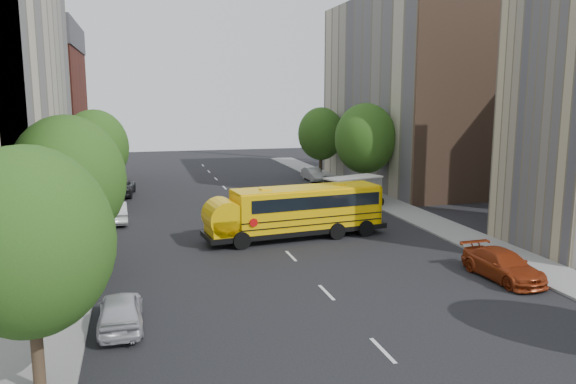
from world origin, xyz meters
name	(u,v)px	position (x,y,z in m)	size (l,w,h in m)	color
ground	(282,247)	(0.00, 0.00, 0.00)	(120.00, 120.00, 0.00)	black
sidewalk_left	(81,238)	(-11.50, 5.00, 0.06)	(3.00, 80.00, 0.12)	slate
sidewalk_right	(419,217)	(11.50, 5.00, 0.06)	(3.00, 80.00, 0.12)	slate
lane_markings	(249,213)	(0.00, 10.00, 0.01)	(0.15, 64.00, 0.01)	silver
building_left_redbrick	(27,119)	(-18.00, 28.00, 6.50)	(10.00, 15.00, 13.00)	maroon
building_right_far	(409,93)	(18.00, 20.00, 9.00)	(10.00, 22.00, 18.00)	#B3A98B
building_right_sidewall	(473,92)	(18.00, 9.00, 9.00)	(10.10, 0.30, 18.00)	brown
street_tree_0	(29,242)	(-11.00, -14.00, 4.64)	(4.80, 4.80, 7.41)	#38281C
street_tree_1	(68,180)	(-11.00, -4.00, 4.95)	(5.12, 5.12, 7.90)	#38281C
street_tree_2	(95,148)	(-11.00, 14.00, 4.83)	(4.99, 4.99, 7.71)	#38281C
street_tree_4	(365,139)	(11.00, 14.00, 5.08)	(5.25, 5.25, 8.10)	#38281C
street_tree_5	(321,134)	(11.00, 26.00, 4.70)	(4.86, 4.86, 7.51)	#38281C
school_bus	(295,210)	(1.26, 1.76, 1.81)	(11.70, 3.96, 3.24)	black
safari_truck	(349,192)	(7.86, 9.55, 1.30)	(6.07, 3.83, 2.46)	black
parked_car_0	(121,310)	(-8.80, -9.62, 0.70)	(1.65, 4.10, 1.40)	#BBB9C0
parked_car_1	(115,212)	(-9.60, 9.14, 0.73)	(1.55, 4.43, 1.46)	silver
parked_car_2	(119,187)	(-9.60, 20.22, 0.75)	(2.48, 5.39, 1.50)	black
parked_car_3	(503,265)	(8.80, -8.40, 0.69)	(1.94, 4.77, 1.38)	#923112
parked_car_4	(360,195)	(9.60, 11.40, 0.67)	(1.59, 3.95, 1.35)	#3E3963
parked_car_5	(313,174)	(9.60, 24.19, 0.67)	(1.43, 4.09, 1.35)	gray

